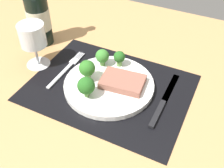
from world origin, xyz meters
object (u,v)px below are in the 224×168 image
at_px(plate, 109,85).
at_px(wine_bottle, 38,14).
at_px(steak, 123,82).
at_px(wine_glass, 33,38).
at_px(knife, 163,103).
at_px(fork, 67,69).

relative_size(plate, wine_bottle, 0.87).
distance_m(plate, steak, 0.04).
distance_m(plate, wine_glass, 0.27).
distance_m(steak, knife, 0.13).
xyz_separation_m(knife, wine_bottle, (-0.48, 0.11, 0.10)).
xyz_separation_m(steak, wine_glass, (-0.29, -0.01, 0.07)).
xyz_separation_m(steak, fork, (-0.19, 0.00, -0.02)).
relative_size(steak, wine_glass, 0.84).
distance_m(plate, knife, 0.16).
bearing_deg(knife, wine_bottle, 170.02).
distance_m(wine_bottle, wine_glass, 0.13).
xyz_separation_m(plate, steak, (0.04, 0.01, 0.02)).
distance_m(steak, wine_glass, 0.30).
bearing_deg(wine_bottle, fork, -30.78).
relative_size(plate, wine_glass, 1.81).
xyz_separation_m(steak, wine_bottle, (-0.35, 0.10, 0.08)).
bearing_deg(plate, fork, 174.74).
relative_size(knife, wine_bottle, 0.78).
height_order(steak, fork, steak).
bearing_deg(steak, knife, -3.07).
height_order(fork, wine_bottle, wine_bottle).
xyz_separation_m(plate, fork, (-0.15, 0.01, -0.01)).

